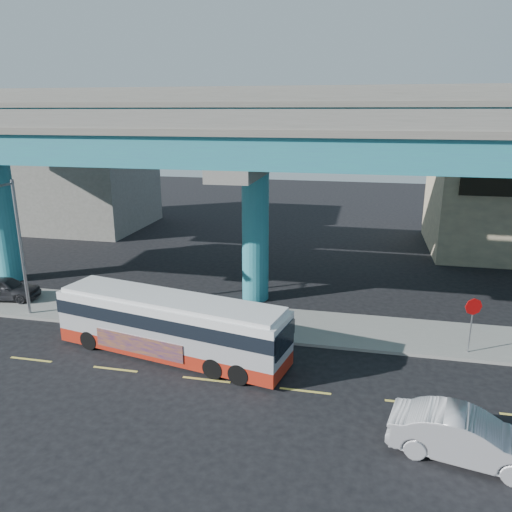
% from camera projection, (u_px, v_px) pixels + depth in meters
% --- Properties ---
extents(ground, '(120.00, 120.00, 0.00)m').
position_uv_depth(ground, '(209.00, 376.00, 20.40)').
color(ground, black).
rests_on(ground, ground).
extents(sidewalk, '(70.00, 4.00, 0.15)m').
position_uv_depth(sidewalk, '(241.00, 321.00, 25.54)').
color(sidewalk, gray).
rests_on(sidewalk, ground).
extents(lane_markings, '(58.00, 0.12, 0.01)m').
position_uv_depth(lane_markings, '(206.00, 380.00, 20.11)').
color(lane_markings, '#D8C64C').
rests_on(lane_markings, ground).
extents(viaduct, '(52.00, 12.40, 11.70)m').
position_uv_depth(viaduct, '(256.00, 136.00, 26.37)').
color(viaduct, teal).
rests_on(viaduct, ground).
extents(building_concrete, '(12.00, 10.00, 9.00)m').
position_uv_depth(building_concrete, '(77.00, 178.00, 45.71)').
color(building_concrete, gray).
rests_on(building_concrete, ground).
extents(transit_bus, '(10.92, 4.42, 2.74)m').
position_uv_depth(transit_bus, '(171.00, 324.00, 21.74)').
color(transit_bus, '#A12313').
rests_on(transit_bus, ground).
extents(sedan, '(3.56, 5.32, 1.53)m').
position_uv_depth(sedan, '(466.00, 437.00, 15.39)').
color(sedan, '#A5A5AA').
rests_on(sedan, ground).
extents(parked_car, '(2.63, 4.24, 1.29)m').
position_uv_depth(parked_car, '(5.00, 288.00, 28.13)').
color(parked_car, '#2A2A2F').
rests_on(parked_car, sidewalk).
extents(street_lamp, '(0.50, 2.34, 7.05)m').
position_uv_depth(street_lamp, '(11.00, 230.00, 24.56)').
color(street_lamp, gray).
rests_on(street_lamp, sidewalk).
extents(stop_sign, '(0.74, 0.25, 2.55)m').
position_uv_depth(stop_sign, '(473.00, 314.00, 21.59)').
color(stop_sign, gray).
rests_on(stop_sign, sidewalk).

